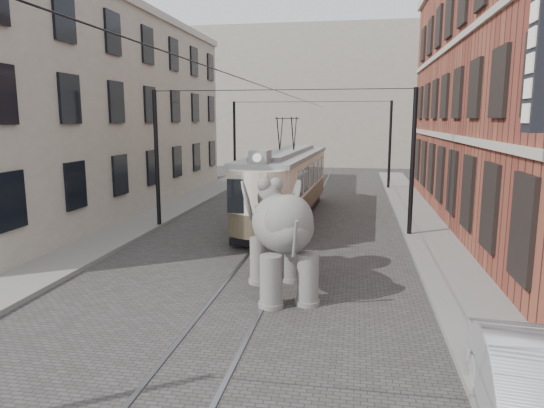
# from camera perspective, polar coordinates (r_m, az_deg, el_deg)

# --- Properties ---
(ground) EXTENTS (120.00, 120.00, 0.00)m
(ground) POSITION_cam_1_polar(r_m,az_deg,el_deg) (15.38, -1.95, -8.27)
(ground) COLOR #423F3D
(tram_rails) EXTENTS (1.54, 80.00, 0.02)m
(tram_rails) POSITION_cam_1_polar(r_m,az_deg,el_deg) (15.38, -1.95, -8.23)
(tram_rails) COLOR slate
(tram_rails) RESTS_ON ground
(sidewalk_right) EXTENTS (2.00, 60.00, 0.15)m
(sidewalk_right) POSITION_cam_1_polar(r_m,az_deg,el_deg) (15.37, 20.81, -8.65)
(sidewalk_right) COLOR slate
(sidewalk_right) RESTS_ON ground
(sidewalk_left) EXTENTS (2.00, 60.00, 0.15)m
(sidewalk_left) POSITION_cam_1_polar(r_m,az_deg,el_deg) (17.80, -23.04, -6.30)
(sidewalk_left) COLOR slate
(sidewalk_left) RESTS_ON ground
(stucco_building) EXTENTS (7.00, 24.00, 10.00)m
(stucco_building) POSITION_cam_1_polar(r_m,az_deg,el_deg) (28.05, -20.48, 9.66)
(stucco_building) COLOR gray
(stucco_building) RESTS_ON ground
(distant_block) EXTENTS (28.00, 10.00, 14.00)m
(distant_block) POSITION_cam_1_polar(r_m,az_deg,el_deg) (54.45, 6.71, 12.07)
(distant_block) COLOR gray
(distant_block) RESTS_ON ground
(catenary) EXTENTS (11.00, 30.20, 6.00)m
(catenary) POSITION_cam_1_polar(r_m,az_deg,el_deg) (19.66, 0.37, 4.63)
(catenary) COLOR black
(catenary) RESTS_ON ground
(tram) EXTENTS (3.04, 12.32, 4.85)m
(tram) POSITION_cam_1_polar(r_m,az_deg,el_deg) (23.70, 1.70, 4.11)
(tram) COLOR beige
(tram) RESTS_ON ground
(elephant) EXTENTS (4.25, 5.59, 3.04)m
(elephant) POSITION_cam_1_polar(r_m,az_deg,el_deg) (13.48, 1.19, -4.16)
(elephant) COLOR #64625C
(elephant) RESTS_ON ground
(parked_car) EXTENTS (1.95, 4.57, 1.47)m
(parked_car) POSITION_cam_1_polar(r_m,az_deg,el_deg) (8.66, 28.68, -19.24)
(parked_car) COLOR #9E9EA2
(parked_car) RESTS_ON ground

